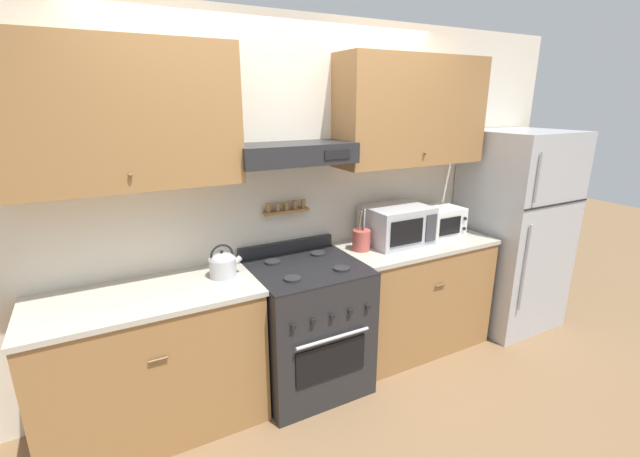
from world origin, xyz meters
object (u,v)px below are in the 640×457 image
stove_range (307,326)px  microwave (397,225)px  tea_kettle (223,264)px  toaster_oven (440,221)px  utensil_crock (361,239)px  refrigerator (513,230)px

stove_range → microwave: 1.04m
tea_kettle → toaster_oven: (1.82, -0.00, 0.03)m
microwave → toaster_oven: microwave is taller
microwave → toaster_oven: size_ratio=1.46×
utensil_crock → toaster_oven: size_ratio=0.94×
refrigerator → stove_range: bearing=179.4°
toaster_oven → microwave: bearing=177.5°
stove_range → utensil_crock: bearing=9.8°
utensil_crock → refrigerator: bearing=-4.0°
stove_range → tea_kettle: tea_kettle is taller
stove_range → toaster_oven: (1.28, 0.09, 0.57)m
utensil_crock → toaster_oven: utensil_crock is taller
refrigerator → microwave: (-1.22, 0.13, 0.19)m
microwave → utensil_crock: utensil_crock is taller
stove_range → utensil_crock: size_ratio=3.21×
toaster_oven → tea_kettle: bearing=179.9°
refrigerator → toaster_oven: 0.80m
tea_kettle → toaster_oven: bearing=-0.1°
stove_range → utensil_crock: utensil_crock is taller
tea_kettle → toaster_oven: 1.82m
refrigerator → tea_kettle: 2.61m
tea_kettle → microwave: 1.39m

